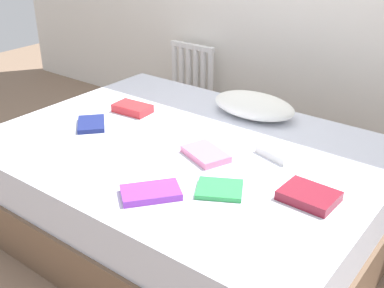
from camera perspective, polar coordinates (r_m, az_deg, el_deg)
ground_plane at (r=2.70m, az=-0.65°, el=-9.57°), size 8.00×8.00×0.00m
bed at (r=2.56m, az=-0.68°, el=-5.08°), size 2.00×1.50×0.50m
radiator at (r=3.87m, az=0.02°, el=8.10°), size 0.40×0.04×0.51m
pillow at (r=2.78m, az=7.36°, el=4.56°), size 0.50×0.30×0.13m
textbook_green at (r=2.04m, az=3.30°, el=-5.38°), size 0.25×0.23×0.02m
textbook_red at (r=2.84m, az=-7.08°, el=4.22°), size 0.23×0.15×0.05m
textbook_pink at (r=2.30m, az=1.62°, el=-1.19°), size 0.27×0.22×0.03m
textbook_maroon at (r=2.03m, az=13.72°, el=-6.00°), size 0.23×0.18×0.04m
textbook_purple at (r=2.01m, az=-4.93°, el=-5.77°), size 0.26×0.28×0.03m
textbook_navy at (r=2.69m, az=-11.89°, el=2.35°), size 0.25×0.25×0.03m
textbook_white at (r=2.35m, az=10.18°, el=-0.97°), size 0.22×0.17×0.04m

